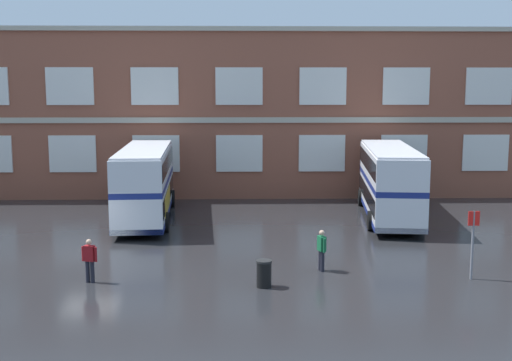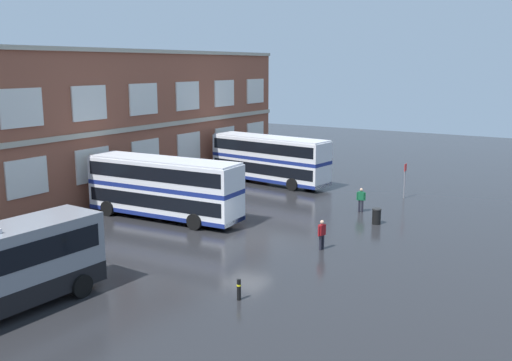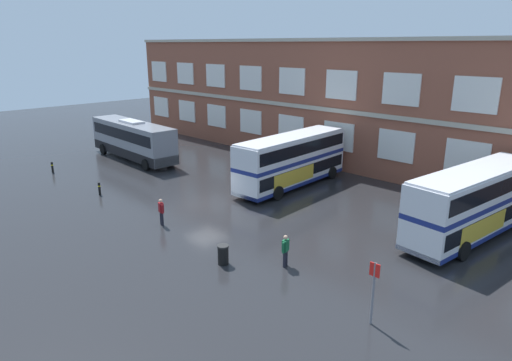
{
  "view_description": "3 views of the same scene",
  "coord_description": "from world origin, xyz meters",
  "px_view_note": "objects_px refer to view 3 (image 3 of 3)",
  "views": [
    {
      "loc": [
        6.81,
        -28.11,
        7.42
      ],
      "look_at": [
        7.54,
        1.06,
        3.15
      ],
      "focal_mm": 44.8,
      "sensor_mm": 36.0,
      "label": 1
    },
    {
      "loc": [
        -26.94,
        -17.42,
        10.14
      ],
      "look_at": [
        4.31,
        2.07,
        2.7
      ],
      "focal_mm": 40.36,
      "sensor_mm": 36.0,
      "label": 2
    },
    {
      "loc": [
        23.69,
        -18.62,
        10.8
      ],
      "look_at": [
        3.34,
        1.69,
        2.1
      ],
      "focal_mm": 31.74,
      "sensor_mm": 36.0,
      "label": 3
    }
  ],
  "objects_px": {
    "safety_bollard_west": "(52,167)",
    "bus_stand_flag": "(373,288)",
    "waiting_passenger": "(285,249)",
    "second_passenger": "(161,211)",
    "safety_bollard_east": "(99,188)",
    "touring_coach": "(133,140)",
    "station_litter_bin": "(223,255)",
    "double_decker_near": "(292,160)",
    "double_decker_middle": "(475,202)"
  },
  "relations": [
    {
      "from": "double_decker_near",
      "to": "safety_bollard_west",
      "type": "relative_size",
      "value": 11.72
    },
    {
      "from": "safety_bollard_east",
      "to": "touring_coach",
      "type": "bearing_deg",
      "value": 136.37
    },
    {
      "from": "double_decker_middle",
      "to": "waiting_passenger",
      "type": "relative_size",
      "value": 6.6
    },
    {
      "from": "double_decker_near",
      "to": "safety_bollard_east",
      "type": "height_order",
      "value": "double_decker_near"
    },
    {
      "from": "waiting_passenger",
      "to": "bus_stand_flag",
      "type": "distance_m",
      "value": 5.88
    },
    {
      "from": "touring_coach",
      "to": "safety_bollard_west",
      "type": "bearing_deg",
      "value": -95.36
    },
    {
      "from": "double_decker_middle",
      "to": "waiting_passenger",
      "type": "xyz_separation_m",
      "value": [
        -5.17,
        -10.48,
        -1.22
      ]
    },
    {
      "from": "double_decker_near",
      "to": "safety_bollard_east",
      "type": "relative_size",
      "value": 11.72
    },
    {
      "from": "double_decker_middle",
      "to": "safety_bollard_east",
      "type": "relative_size",
      "value": 11.81
    },
    {
      "from": "bus_stand_flag",
      "to": "double_decker_near",
      "type": "bearing_deg",
      "value": 140.65
    },
    {
      "from": "waiting_passenger",
      "to": "safety_bollard_east",
      "type": "bearing_deg",
      "value": -175.77
    },
    {
      "from": "waiting_passenger",
      "to": "safety_bollard_west",
      "type": "height_order",
      "value": "waiting_passenger"
    },
    {
      "from": "second_passenger",
      "to": "bus_stand_flag",
      "type": "relative_size",
      "value": 0.63
    },
    {
      "from": "waiting_passenger",
      "to": "station_litter_bin",
      "type": "bearing_deg",
      "value": -139.73
    },
    {
      "from": "waiting_passenger",
      "to": "double_decker_middle",
      "type": "bearing_deg",
      "value": 63.74
    },
    {
      "from": "touring_coach",
      "to": "safety_bollard_west",
      "type": "xyz_separation_m",
      "value": [
        -0.71,
        -7.61,
        -1.42
      ]
    },
    {
      "from": "second_passenger",
      "to": "safety_bollard_east",
      "type": "bearing_deg",
      "value": 179.75
    },
    {
      "from": "touring_coach",
      "to": "waiting_passenger",
      "type": "distance_m",
      "value": 26.04
    },
    {
      "from": "double_decker_middle",
      "to": "double_decker_near",
      "type": "bearing_deg",
      "value": 179.97
    },
    {
      "from": "double_decker_near",
      "to": "waiting_passenger",
      "type": "distance_m",
      "value": 13.64
    },
    {
      "from": "double_decker_near",
      "to": "safety_bollard_west",
      "type": "bearing_deg",
      "value": -145.72
    },
    {
      "from": "double_decker_near",
      "to": "double_decker_middle",
      "type": "xyz_separation_m",
      "value": [
        13.8,
        -0.01,
        0.0
      ]
    },
    {
      "from": "touring_coach",
      "to": "station_litter_bin",
      "type": "bearing_deg",
      "value": -20.02
    },
    {
      "from": "station_litter_bin",
      "to": "bus_stand_flag",
      "type": "bearing_deg",
      "value": 5.5
    },
    {
      "from": "double_decker_middle",
      "to": "second_passenger",
      "type": "xyz_separation_m",
      "value": [
        -14.24,
        -11.8,
        -1.22
      ]
    },
    {
      "from": "bus_stand_flag",
      "to": "station_litter_bin",
      "type": "relative_size",
      "value": 2.62
    },
    {
      "from": "double_decker_middle",
      "to": "safety_bollard_west",
      "type": "height_order",
      "value": "double_decker_middle"
    },
    {
      "from": "waiting_passenger",
      "to": "second_passenger",
      "type": "xyz_separation_m",
      "value": [
        -9.06,
        -1.32,
        0.0
      ]
    },
    {
      "from": "double_decker_near",
      "to": "touring_coach",
      "type": "height_order",
      "value": "double_decker_near"
    },
    {
      "from": "safety_bollard_west",
      "to": "bus_stand_flag",
      "type": "bearing_deg",
      "value": 0.12
    },
    {
      "from": "double_decker_near",
      "to": "double_decker_middle",
      "type": "bearing_deg",
      "value": -0.03
    },
    {
      "from": "station_litter_bin",
      "to": "waiting_passenger",
      "type": "bearing_deg",
      "value": 40.27
    },
    {
      "from": "touring_coach",
      "to": "safety_bollard_east",
      "type": "distance_m",
      "value": 11.04
    },
    {
      "from": "bus_stand_flag",
      "to": "touring_coach",
      "type": "bearing_deg",
      "value": 166.32
    },
    {
      "from": "waiting_passenger",
      "to": "second_passenger",
      "type": "height_order",
      "value": "same"
    },
    {
      "from": "double_decker_middle",
      "to": "waiting_passenger",
      "type": "distance_m",
      "value": 11.75
    },
    {
      "from": "safety_bollard_west",
      "to": "safety_bollard_east",
      "type": "height_order",
      "value": "same"
    },
    {
      "from": "double_decker_near",
      "to": "station_litter_bin",
      "type": "relative_size",
      "value": 10.81
    },
    {
      "from": "double_decker_near",
      "to": "bus_stand_flag",
      "type": "relative_size",
      "value": 4.12
    },
    {
      "from": "bus_stand_flag",
      "to": "safety_bollard_east",
      "type": "distance_m",
      "value": 23.07
    },
    {
      "from": "touring_coach",
      "to": "safety_bollard_east",
      "type": "xyz_separation_m",
      "value": [
        7.92,
        -7.55,
        -1.42
      ]
    },
    {
      "from": "double_decker_middle",
      "to": "safety_bollard_west",
      "type": "bearing_deg",
      "value": -159.23
    },
    {
      "from": "safety_bollard_west",
      "to": "safety_bollard_east",
      "type": "bearing_deg",
      "value": 0.34
    },
    {
      "from": "touring_coach",
      "to": "double_decker_near",
      "type": "bearing_deg",
      "value": 14.22
    },
    {
      "from": "bus_stand_flag",
      "to": "safety_bollard_west",
      "type": "relative_size",
      "value": 2.84
    },
    {
      "from": "second_passenger",
      "to": "station_litter_bin",
      "type": "distance_m",
      "value": 6.7
    },
    {
      "from": "bus_stand_flag",
      "to": "safety_bollard_east",
      "type": "height_order",
      "value": "bus_stand_flag"
    },
    {
      "from": "double_decker_near",
      "to": "waiting_passenger",
      "type": "xyz_separation_m",
      "value": [
        8.63,
        -10.49,
        -1.22
      ]
    },
    {
      "from": "double_decker_middle",
      "to": "touring_coach",
      "type": "height_order",
      "value": "double_decker_middle"
    },
    {
      "from": "safety_bollard_east",
      "to": "safety_bollard_west",
      "type": "bearing_deg",
      "value": -179.66
    }
  ]
}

